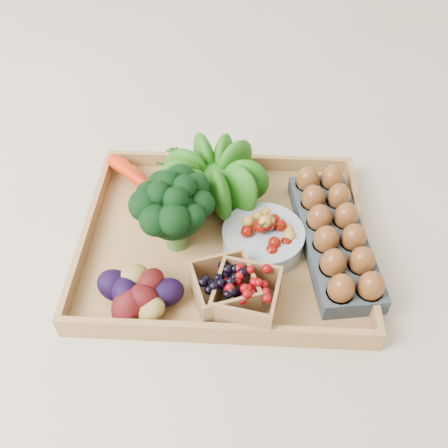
{
  "coord_description": "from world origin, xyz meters",
  "views": [
    {
      "loc": [
        0.03,
        -0.65,
        0.77
      ],
      "look_at": [
        0.0,
        0.0,
        0.06
      ],
      "focal_mm": 40.0,
      "sensor_mm": 36.0,
      "label": 1
    }
  ],
  "objects_px": {
    "broccoli": "(175,222)",
    "cherry_bowl": "(263,239)",
    "tray": "(224,242)",
    "egg_carton": "(333,239)"
  },
  "relations": [
    {
      "from": "tray",
      "to": "cherry_bowl",
      "type": "xyz_separation_m",
      "value": [
        0.08,
        -0.01,
        0.03
      ]
    },
    {
      "from": "broccoli",
      "to": "cherry_bowl",
      "type": "relative_size",
      "value": 0.97
    },
    {
      "from": "broccoli",
      "to": "cherry_bowl",
      "type": "bearing_deg",
      "value": 0.61
    },
    {
      "from": "broccoli",
      "to": "cherry_bowl",
      "type": "xyz_separation_m",
      "value": [
        0.17,
        0.0,
        -0.04
      ]
    },
    {
      "from": "tray",
      "to": "egg_carton",
      "type": "xyz_separation_m",
      "value": [
        0.21,
        -0.01,
        0.03
      ]
    },
    {
      "from": "tray",
      "to": "broccoli",
      "type": "relative_size",
      "value": 3.58
    },
    {
      "from": "tray",
      "to": "broccoli",
      "type": "xyz_separation_m",
      "value": [
        -0.09,
        -0.01,
        0.07
      ]
    },
    {
      "from": "tray",
      "to": "egg_carton",
      "type": "height_order",
      "value": "egg_carton"
    },
    {
      "from": "egg_carton",
      "to": "tray",
      "type": "bearing_deg",
      "value": 170.04
    },
    {
      "from": "tray",
      "to": "cherry_bowl",
      "type": "height_order",
      "value": "cherry_bowl"
    }
  ]
}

